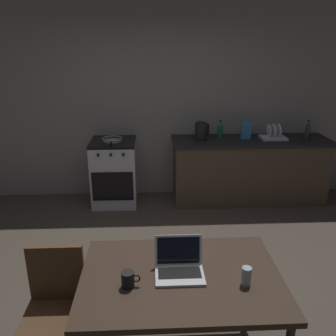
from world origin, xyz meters
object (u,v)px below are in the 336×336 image
(dining_table, at_px, (181,283))
(dish_rack, at_px, (273,135))
(electric_kettle, at_px, (201,131))
(drinking_glass, at_px, (246,276))
(stove_oven, at_px, (114,172))
(bottle_b, at_px, (220,130))
(laptop, at_px, (179,267))
(cereal_box, at_px, (246,130))
(frying_pan, at_px, (112,139))
(coffee_mug, at_px, (128,279))
(bottle, at_px, (308,130))
(chair, at_px, (55,302))

(dining_table, bearing_deg, dish_rack, 61.16)
(electric_kettle, relative_size, drinking_glass, 2.03)
(stove_oven, bearing_deg, bottle_b, 3.21)
(stove_oven, height_order, laptop, laptop)
(cereal_box, xyz_separation_m, dish_rack, (0.38, -0.02, -0.08))
(frying_pan, distance_m, drinking_glass, 3.01)
(frying_pan, bearing_deg, laptop, -75.33)
(laptop, height_order, frying_pan, frying_pan)
(drinking_glass, bearing_deg, stove_oven, 111.36)
(coffee_mug, xyz_separation_m, bottle_b, (1.11, 2.88, 0.26))
(electric_kettle, relative_size, coffee_mug, 2.06)
(drinking_glass, distance_m, bottle_b, 2.94)
(laptop, bearing_deg, dish_rack, 62.21)
(bottle, bearing_deg, bottle_b, 173.68)
(electric_kettle, height_order, dish_rack, electric_kettle)
(coffee_mug, bearing_deg, dish_rack, 56.84)
(drinking_glass, distance_m, cereal_box, 2.94)
(dish_rack, height_order, bottle_b, bottle_b)
(laptop, relative_size, drinking_glass, 2.59)
(bottle, bearing_deg, electric_kettle, 178.02)
(coffee_mug, relative_size, drinking_glass, 0.98)
(laptop, bearing_deg, frying_pan, 106.11)
(dining_table, relative_size, dish_rack, 3.89)
(electric_kettle, height_order, bottle, bottle)
(electric_kettle, distance_m, cereal_box, 0.62)
(stove_oven, bearing_deg, coffee_mug, -82.67)
(dining_table, xyz_separation_m, frying_pan, (-0.71, 2.68, 0.28))
(chair, relative_size, cereal_box, 3.41)
(stove_oven, xyz_separation_m, bottle, (2.64, -0.05, 0.57))
(laptop, distance_m, bottle, 3.29)
(laptop, height_order, bottle_b, bottle_b)
(dining_table, height_order, bottle_b, bottle_b)
(frying_pan, bearing_deg, chair, -93.13)
(dining_table, relative_size, laptop, 4.13)
(stove_oven, height_order, bottle_b, bottle_b)
(coffee_mug, bearing_deg, frying_pan, 97.48)
(stove_oven, relative_size, drinking_glass, 7.30)
(stove_oven, height_order, dining_table, stove_oven)
(dining_table, relative_size, chair, 1.52)
(stove_oven, xyz_separation_m, dining_table, (0.70, -2.71, 0.20))
(bottle, bearing_deg, coffee_mug, -129.63)
(chair, xyz_separation_m, laptop, (0.84, -0.01, 0.26))
(dining_table, xyz_separation_m, coffee_mug, (-0.34, -0.10, 0.11))
(bottle, bearing_deg, chair, -136.74)
(coffee_mug, bearing_deg, drinking_glass, -1.41)
(electric_kettle, distance_m, drinking_glass, 2.84)
(cereal_box, bearing_deg, stove_oven, -179.29)
(dish_rack, distance_m, bottle_b, 0.73)
(stove_oven, xyz_separation_m, drinking_glass, (1.10, -2.82, 0.32))
(stove_oven, relative_size, chair, 1.04)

